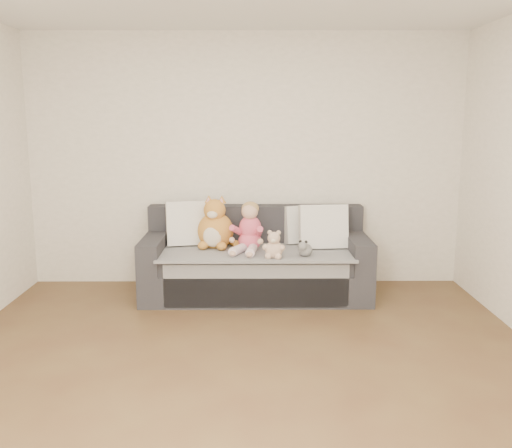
# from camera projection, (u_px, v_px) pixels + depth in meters

# --- Properties ---
(room_shell) EXTENTS (5.00, 5.00, 5.00)m
(room_shell) POSITION_uv_depth(u_px,v_px,m) (242.00, 185.00, 3.88)
(room_shell) COLOR brown
(room_shell) RESTS_ON ground
(sofa) EXTENTS (2.20, 0.94, 0.85)m
(sofa) POSITION_uv_depth(u_px,v_px,m) (256.00, 264.00, 5.68)
(sofa) COLOR #26262B
(sofa) RESTS_ON ground
(cushion_left) EXTENTS (0.52, 0.31, 0.46)m
(cushion_left) POSITION_uv_depth(u_px,v_px,m) (191.00, 223.00, 5.75)
(cushion_left) COLOR white
(cushion_left) RESTS_ON sofa
(cushion_right_back) EXTENTS (0.46, 0.30, 0.40)m
(cushion_right_back) POSITION_uv_depth(u_px,v_px,m) (305.00, 224.00, 5.85)
(cushion_right_back) COLOR white
(cushion_right_back) RESTS_ON sofa
(cushion_right_front) EXTENTS (0.49, 0.25, 0.45)m
(cushion_right_front) POSITION_uv_depth(u_px,v_px,m) (323.00, 226.00, 5.61)
(cushion_right_front) COLOR white
(cushion_right_front) RESTS_ON sofa
(toddler) EXTENTS (0.33, 0.49, 0.48)m
(toddler) POSITION_uv_depth(u_px,v_px,m) (249.00, 230.00, 5.51)
(toddler) COLOR #F25571
(toddler) RESTS_ON sofa
(plush_cat) EXTENTS (0.43, 0.37, 0.54)m
(plush_cat) POSITION_uv_depth(u_px,v_px,m) (215.00, 228.00, 5.63)
(plush_cat) COLOR #B97C29
(plush_cat) RESTS_ON sofa
(teddy_bear) EXTENTS (0.21, 0.16, 0.26)m
(teddy_bear) POSITION_uv_depth(u_px,v_px,m) (274.00, 247.00, 5.22)
(teddy_bear) COLOR tan
(teddy_bear) RESTS_ON sofa
(plush_cow) EXTENTS (0.14, 0.20, 0.17)m
(plush_cow) POSITION_uv_depth(u_px,v_px,m) (305.00, 249.00, 5.29)
(plush_cow) COLOR white
(plush_cow) RESTS_ON sofa
(sippy_cup) EXTENTS (0.12, 0.09, 0.13)m
(sippy_cup) POSITION_uv_depth(u_px,v_px,m) (274.00, 248.00, 5.33)
(sippy_cup) COLOR #813693
(sippy_cup) RESTS_ON sofa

